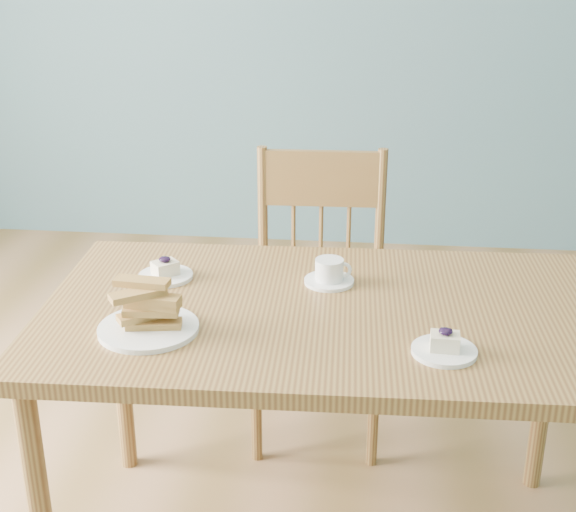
{
  "coord_description": "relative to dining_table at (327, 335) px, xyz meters",
  "views": [
    {
      "loc": [
        0.24,
        -1.52,
        1.55
      ],
      "look_at": [
        0.05,
        0.23,
        0.83
      ],
      "focal_mm": 50.0,
      "sensor_mm": 36.0,
      "label": 1
    }
  ],
  "objects": [
    {
      "name": "dining_table",
      "position": [
        0.0,
        0.0,
        0.0
      ],
      "size": [
        1.37,
        0.81,
        0.72
      ],
      "rotation": [
        0.0,
        0.0,
        0.03
      ],
      "color": "olive",
      "rests_on": "ground"
    },
    {
      "name": "cheesecake_plate_near",
      "position": [
        0.26,
        -0.2,
        0.09
      ],
      "size": [
        0.14,
        0.14,
        0.06
      ],
      "rotation": [
        0.0,
        0.0,
        -0.05
      ],
      "color": "white",
      "rests_on": "dining_table"
    },
    {
      "name": "cheesecake_plate_far",
      "position": [
        -0.42,
        0.13,
        0.09
      ],
      "size": [
        0.14,
        0.14,
        0.06
      ],
      "rotation": [
        0.0,
        0.0,
        0.71
      ],
      "color": "white",
      "rests_on": "dining_table"
    },
    {
      "name": "coffee_cup",
      "position": [
        -0.0,
        0.14,
        0.1
      ],
      "size": [
        0.13,
        0.13,
        0.06
      ],
      "rotation": [
        0.0,
        0.0,
        0.04
      ],
      "color": "white",
      "rests_on": "dining_table"
    },
    {
      "name": "room",
      "position": [
        -0.15,
        -0.18,
        0.7
      ],
      "size": [
        5.01,
        5.01,
        2.71
      ],
      "color": "#A3754C",
      "rests_on": "ground"
    },
    {
      "name": "dining_chair",
      "position": [
        -0.06,
        0.6,
        -0.18
      ],
      "size": [
        0.43,
        0.41,
        0.92
      ],
      "rotation": [
        0.0,
        0.0,
        0.03
      ],
      "color": "olive",
      "rests_on": "ground"
    },
    {
      "name": "biscotti_plate",
      "position": [
        -0.39,
        -0.16,
        0.11
      ],
      "size": [
        0.22,
        0.22,
        0.12
      ],
      "rotation": [
        0.0,
        0.0,
        0.19
      ],
      "color": "white",
      "rests_on": "dining_table"
    }
  ]
}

